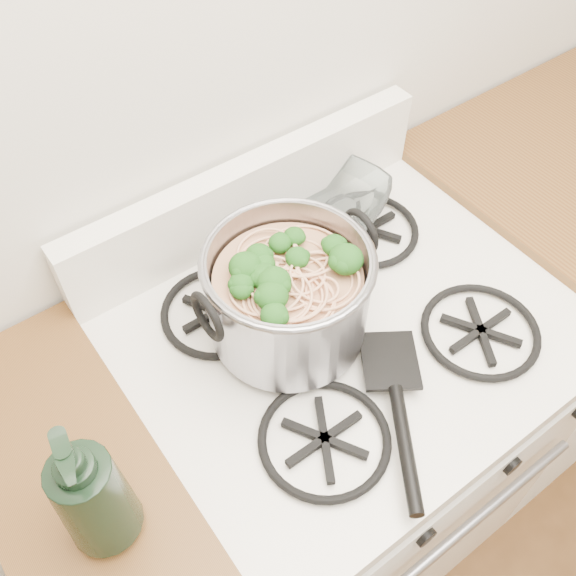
{
  "coord_description": "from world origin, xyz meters",
  "views": [
    {
      "loc": [
        -0.47,
        0.8,
        1.81
      ],
      "look_at": [
        -0.1,
        1.31,
        1.03
      ],
      "focal_mm": 40.0,
      "sensor_mm": 36.0,
      "label": 1
    }
  ],
  "objects_px": {
    "stock_pot": "(288,295)",
    "bottle": "(88,490)",
    "gas_range": "(334,444)",
    "spatula": "(390,358)",
    "glass_bowl": "(319,208)"
  },
  "relations": [
    {
      "from": "gas_range",
      "to": "glass_bowl",
      "type": "bearing_deg",
      "value": 64.11
    },
    {
      "from": "bottle",
      "to": "spatula",
      "type": "bearing_deg",
      "value": 5.61
    },
    {
      "from": "gas_range",
      "to": "glass_bowl",
      "type": "distance_m",
      "value": 0.56
    },
    {
      "from": "stock_pot",
      "to": "bottle",
      "type": "xyz_separation_m",
      "value": [
        -0.39,
        -0.13,
        0.04
      ]
    },
    {
      "from": "spatula",
      "to": "bottle",
      "type": "bearing_deg",
      "value": -149.69
    },
    {
      "from": "stock_pot",
      "to": "spatula",
      "type": "height_order",
      "value": "stock_pot"
    },
    {
      "from": "stock_pot",
      "to": "spatula",
      "type": "xyz_separation_m",
      "value": [
        0.09,
        -0.15,
        -0.07
      ]
    },
    {
      "from": "gas_range",
      "to": "bottle",
      "type": "bearing_deg",
      "value": -171.03
    },
    {
      "from": "gas_range",
      "to": "bottle",
      "type": "height_order",
      "value": "bottle"
    },
    {
      "from": "gas_range",
      "to": "stock_pot",
      "type": "distance_m",
      "value": 0.58
    },
    {
      "from": "gas_range",
      "to": "stock_pot",
      "type": "relative_size",
      "value": 3.07
    },
    {
      "from": "stock_pot",
      "to": "spatula",
      "type": "distance_m",
      "value": 0.19
    },
    {
      "from": "bottle",
      "to": "gas_range",
      "type": "bearing_deg",
      "value": 17.97
    },
    {
      "from": "gas_range",
      "to": "stock_pot",
      "type": "bearing_deg",
      "value": 153.13
    },
    {
      "from": "gas_range",
      "to": "spatula",
      "type": "xyz_separation_m",
      "value": [
        -0.0,
        -0.11,
        0.5
      ]
    }
  ]
}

